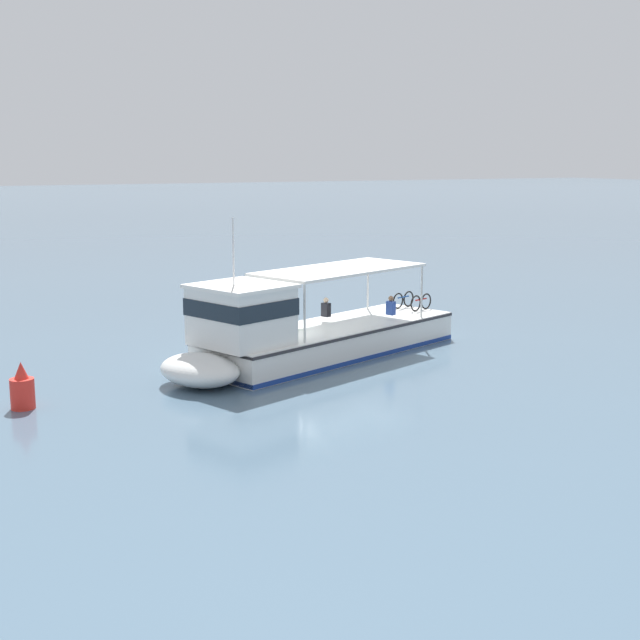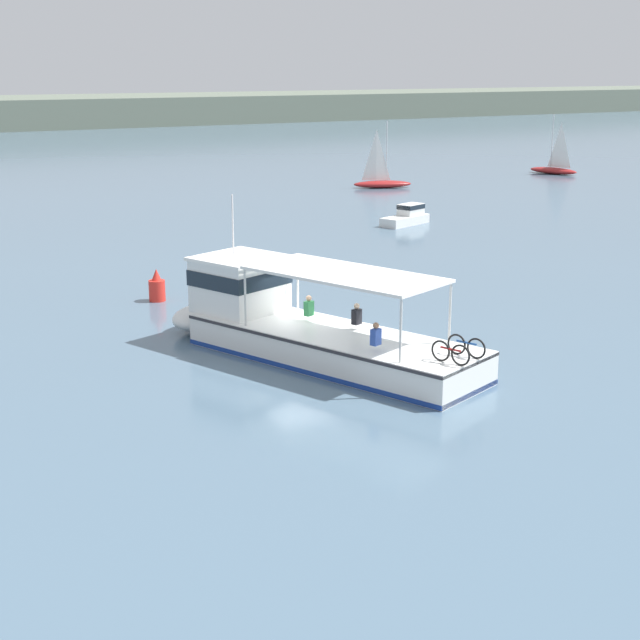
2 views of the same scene
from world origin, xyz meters
name	(u,v)px [view 2 (image 2 of 2)]	position (x,y,z in m)	size (l,w,h in m)	color
ground_plane	(300,346)	(0.00, 0.00, 0.00)	(400.00, 400.00, 0.00)	slate
ferry_main	(298,326)	(-0.49, -0.75, 1.02)	(7.25, 13.00, 5.32)	white
sailboat_far_left	(554,168)	(47.16, 36.93, 0.54)	(2.67, 5.00, 5.40)	maroon
motorboat_off_bow	(407,216)	(18.82, 20.17, 0.54)	(3.83, 2.39, 1.26)	white
sailboat_near_port	(382,181)	(27.64, 36.36, 0.54)	(4.97, 3.13, 5.40)	maroon
channel_buoy	(157,288)	(-2.05, 8.97, 0.57)	(0.70, 0.70, 1.40)	red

